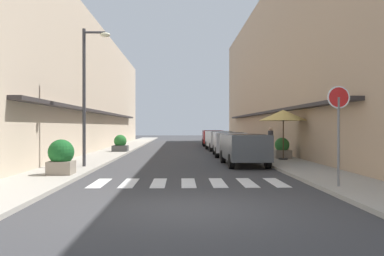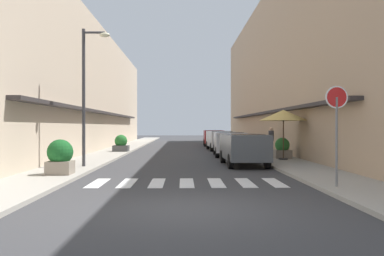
{
  "view_description": "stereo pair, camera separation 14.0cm",
  "coord_description": "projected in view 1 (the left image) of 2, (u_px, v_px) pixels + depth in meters",
  "views": [
    {
      "loc": [
        -0.25,
        -8.95,
        1.83
      ],
      "look_at": [
        0.35,
        12.43,
        1.74
      ],
      "focal_mm": 38.36,
      "sensor_mm": 36.0,
      "label": 1
    },
    {
      "loc": [
        -0.11,
        -8.96,
        1.83
      ],
      "look_at": [
        0.35,
        12.43,
        1.74
      ],
      "focal_mm": 38.36,
      "sensor_mm": 36.0,
      "label": 2
    }
  ],
  "objects": [
    {
      "name": "sidewalk_right",
      "position": [
        254.0,
        152.0,
        28.71
      ],
      "size": [
        2.33,
        68.67,
        0.12
      ],
      "primitive_type": "cube",
      "color": "#9E998E",
      "rests_on": "ground_plane"
    },
    {
      "name": "planter_far",
      "position": [
        120.0,
        144.0,
        27.96
      ],
      "size": [
        1.03,
        1.03,
        1.13
      ],
      "color": "#4C4C4C",
      "rests_on": "sidewalk_left"
    },
    {
      "name": "building_row_left",
      "position": [
        66.0,
        88.0,
        29.77
      ],
      "size": [
        5.5,
        46.14,
        9.18
      ],
      "color": "#C6B299",
      "rests_on": "ground_plane"
    },
    {
      "name": "street_lamp",
      "position": [
        88.0,
        83.0,
        17.46
      ],
      "size": [
        1.19,
        0.28,
        5.87
      ],
      "color": "#38383D",
      "rests_on": "sidewalk_left"
    },
    {
      "name": "parked_car_near",
      "position": [
        244.0,
        146.0,
        19.02
      ],
      "size": [
        1.89,
        4.37,
        1.47
      ],
      "color": "#4C5156",
      "rests_on": "ground_plane"
    },
    {
      "name": "sidewalk_left",
      "position": [
        114.0,
        152.0,
        28.44
      ],
      "size": [
        2.33,
        68.67,
        0.12
      ],
      "primitive_type": "cube",
      "color": "#9E998E",
      "rests_on": "ground_plane"
    },
    {
      "name": "ground_plane",
      "position": [
        184.0,
        152.0,
        28.58
      ],
      "size": [
        107.91,
        107.91,
        0.0
      ],
      "primitive_type": "plane",
      "color": "#38383A"
    },
    {
      "name": "crosswalk",
      "position": [
        188.0,
        183.0,
        13.2
      ],
      "size": [
        6.15,
        2.2,
        0.01
      ],
      "color": "silver",
      "rests_on": "ground_plane"
    },
    {
      "name": "planter_midblock",
      "position": [
        282.0,
        149.0,
        22.03
      ],
      "size": [
        0.87,
        0.87,
        1.1
      ],
      "color": "gray",
      "rests_on": "sidewalk_right"
    },
    {
      "name": "parked_car_far",
      "position": [
        219.0,
        138.0,
        31.07
      ],
      "size": [
        1.94,
        4.54,
        1.47
      ],
      "color": "silver",
      "rests_on": "ground_plane"
    },
    {
      "name": "round_street_sign",
      "position": [
        339.0,
        109.0,
        11.64
      ],
      "size": [
        0.65,
        0.07,
        2.86
      ],
      "color": "slate",
      "rests_on": "sidewalk_right"
    },
    {
      "name": "parked_car_distant",
      "position": [
        212.0,
        136.0,
        37.87
      ],
      "size": [
        1.88,
        3.95,
        1.47
      ],
      "color": "maroon",
      "rests_on": "ground_plane"
    },
    {
      "name": "cafe_umbrella",
      "position": [
        283.0,
        115.0,
        21.1
      ],
      "size": [
        2.48,
        2.48,
        2.56
      ],
      "color": "#262626",
      "rests_on": "sidewalk_right"
    },
    {
      "name": "planter_corner",
      "position": [
        61.0,
        157.0,
        14.57
      ],
      "size": [
        0.91,
        0.91,
        1.25
      ],
      "color": "gray",
      "rests_on": "sidewalk_left"
    },
    {
      "name": "parked_car_mid",
      "position": [
        229.0,
        141.0,
        24.95
      ],
      "size": [
        1.93,
        4.27,
        1.47
      ],
      "color": "silver",
      "rests_on": "ground_plane"
    },
    {
      "name": "pedestrian_walking_near",
      "position": [
        271.0,
        139.0,
        26.17
      ],
      "size": [
        0.34,
        0.34,
        1.65
      ],
      "rotation": [
        0.0,
        0.0,
        5.06
      ],
      "color": "#282B33",
      "rests_on": "sidewalk_right"
    },
    {
      "name": "building_row_right",
      "position": [
        300.0,
        70.0,
        30.24
      ],
      "size": [
        5.5,
        46.14,
        11.95
      ],
      "color": "tan",
      "rests_on": "ground_plane"
    }
  ]
}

